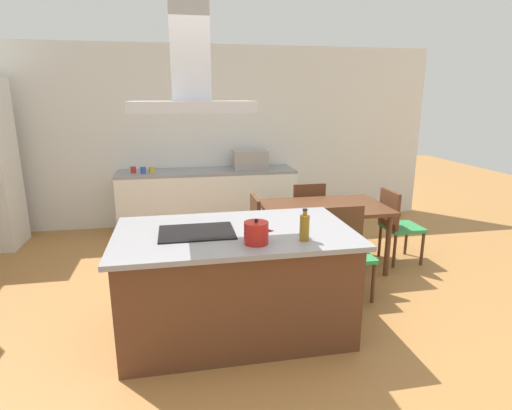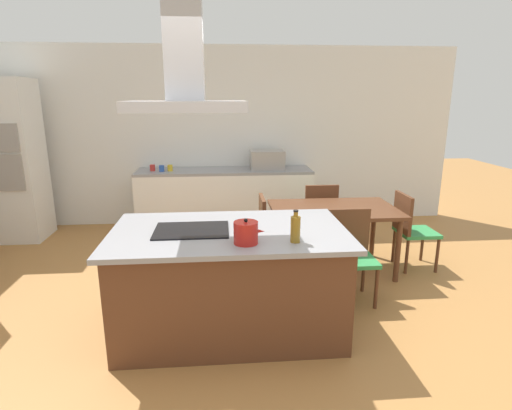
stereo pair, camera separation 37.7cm
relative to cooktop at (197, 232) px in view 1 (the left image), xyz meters
name	(u,v)px [view 1 (the left image)]	position (x,y,z in m)	size (l,w,h in m)	color
ground	(218,263)	(0.31, 1.50, -0.91)	(16.00, 16.00, 0.00)	#AD753D
wall_back	(205,137)	(0.31, 3.25, 0.44)	(7.20, 0.10, 2.70)	white
kitchen_island	(235,281)	(0.31, 0.00, -0.45)	(1.94, 1.14, 0.90)	#59331E
cooktop	(197,232)	(0.00, 0.00, 0.00)	(0.60, 0.44, 0.01)	black
tea_kettle	(256,233)	(0.43, -0.33, 0.08)	(0.23, 0.18, 0.19)	#B21E19
olive_oil_bottle	(305,227)	(0.80, -0.34, 0.10)	(0.07, 0.07, 0.25)	olive
back_counter	(208,200)	(0.31, 2.88, -0.46)	(2.60, 0.62, 0.90)	white
countertop_microwave	(250,160)	(0.95, 2.88, 0.13)	(0.50, 0.38, 0.28)	#9E9993
coffee_mug_red	(133,170)	(-0.75, 2.87, 0.04)	(0.08, 0.08, 0.09)	red
coffee_mug_blue	(143,170)	(-0.61, 2.81, 0.04)	(0.08, 0.08, 0.09)	#2D56B2
coffee_mug_yellow	(152,170)	(-0.49, 2.83, 0.04)	(0.08, 0.08, 0.09)	gold
dining_table	(324,213)	(1.51, 1.15, -0.24)	(1.40, 0.90, 0.75)	#59331E
chair_facing_back_wall	(306,211)	(1.51, 1.81, -0.40)	(0.42, 0.42, 0.89)	#33934C
chair_facing_island	(347,246)	(1.51, 0.48, -0.40)	(0.42, 0.42, 0.89)	#33934C
chair_at_right_end	(396,221)	(2.42, 1.15, -0.40)	(0.42, 0.42, 0.89)	#33934C
chair_at_left_end	(246,231)	(0.59, 1.15, -0.40)	(0.42, 0.42, 0.89)	#33934C
range_hood	(191,77)	(0.00, 0.00, 1.20)	(0.90, 0.55, 0.78)	#ADADB2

